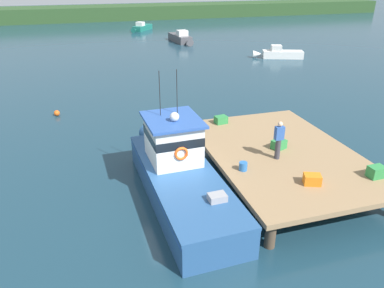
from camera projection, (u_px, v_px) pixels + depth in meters
The scene contains 14 objects.
ground_plane at pixel (174, 192), 15.19m from camera, with size 200.00×200.00×0.00m, color #193847.
dock at pixel (281, 154), 16.00m from camera, with size 6.00×9.00×1.20m.
main_fishing_boat at pixel (178, 171), 14.78m from camera, with size 2.81×9.86×4.80m.
crate_single_by_cleat at pixel (279, 144), 16.09m from camera, with size 0.60×0.44×0.39m, color #2D8442.
crate_stack_mid_dock at pixel (312, 179), 13.41m from camera, with size 0.60×0.44×0.37m, color orange.
crate_single_far at pixel (376, 172), 13.85m from camera, with size 0.60×0.44×0.44m, color #2D8442.
crate_stack_near_edge at pixel (221, 120), 18.79m from camera, with size 0.60×0.44×0.38m, color #2D8442.
bait_bucket at pixel (243, 166), 14.35m from camera, with size 0.32×0.32×0.34m, color #2866B2.
deckhand_by_the_boat at pixel (279, 139), 14.96m from camera, with size 0.36×0.22×1.63m.
moored_boat_near_channel at pixel (279, 54), 38.52m from camera, with size 5.14×2.74×1.30m.
moored_boat_outer_mooring at pixel (142, 28), 56.37m from camera, with size 3.88×4.73×1.31m.
moored_boat_far_right at pixel (181, 38), 47.01m from camera, with size 1.98×6.12×1.54m.
mooring_buoy_spare_mooring at pixel (57, 113), 23.16m from camera, with size 0.36×0.36×0.36m, color #EA5B19.
far_shoreline at pixel (91, 13), 68.47m from camera, with size 120.00×8.00×2.40m, color #284723.
Camera 1 is at (-3.02, -12.59, 8.22)m, focal length 34.69 mm.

